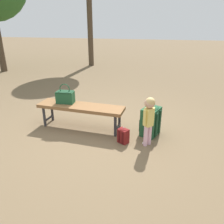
% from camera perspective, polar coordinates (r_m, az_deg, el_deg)
% --- Properties ---
extents(ground_plane, '(40.00, 40.00, 0.00)m').
position_cam_1_polar(ground_plane, '(4.03, -2.14, -5.54)').
color(ground_plane, brown).
rests_on(ground_plane, ground).
extents(park_bench, '(1.63, 0.54, 0.45)m').
position_cam_1_polar(park_bench, '(4.12, -8.00, 0.96)').
color(park_bench, brown).
rests_on(park_bench, ground).
extents(handbag, '(0.33, 0.19, 0.37)m').
position_cam_1_polar(handbag, '(4.23, -11.88, 3.92)').
color(handbag, '#1E4C2D').
rests_on(handbag, park_bench).
extents(child_standing, '(0.18, 0.18, 0.82)m').
position_cam_1_polar(child_standing, '(3.49, 9.47, -0.59)').
color(child_standing, '#E5B2C6').
rests_on(child_standing, ground).
extents(backpack_large, '(0.38, 0.41, 0.58)m').
position_cam_1_polar(backpack_large, '(3.93, 9.86, -1.93)').
color(backpack_large, '#1E4C2D').
rests_on(backpack_large, ground).
extents(backpack_small, '(0.21, 0.19, 0.28)m').
position_cam_1_polar(backpack_small, '(3.69, 2.92, -5.88)').
color(backpack_small, maroon).
rests_on(backpack_small, ground).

